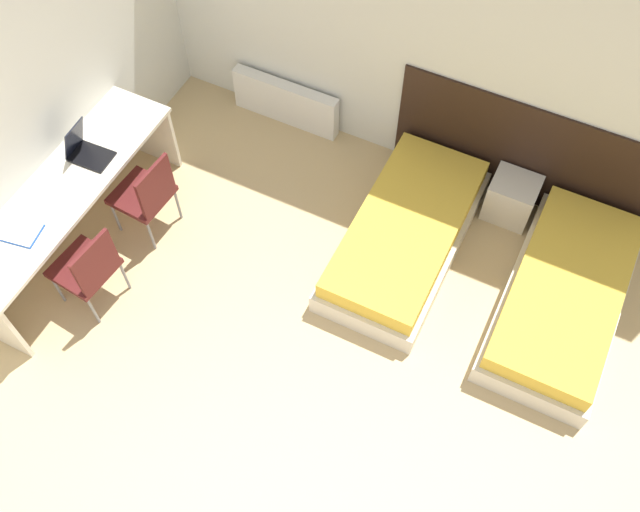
% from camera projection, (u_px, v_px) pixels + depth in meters
% --- Properties ---
extents(wall_back, '(5.70, 0.05, 2.70)m').
position_uv_depth(wall_back, '(416.00, 39.00, 5.71)').
color(wall_back, silver).
rests_on(wall_back, ground_plane).
extents(wall_left, '(0.05, 4.81, 2.70)m').
position_uv_depth(wall_left, '(26.00, 100.00, 5.35)').
color(wall_left, silver).
rests_on(wall_left, ground_plane).
extents(headboard_panel, '(2.38, 0.03, 1.09)m').
position_uv_depth(headboard_panel, '(528.00, 157.00, 6.10)').
color(headboard_panel, black).
rests_on(headboard_panel, ground_plane).
extents(bed_near_window, '(0.90, 1.88, 0.39)m').
position_uv_depth(bed_near_window, '(405.00, 234.00, 6.09)').
color(bed_near_window, beige).
rests_on(bed_near_window, ground_plane).
extents(bed_near_door, '(0.90, 1.88, 0.39)m').
position_uv_depth(bed_near_door, '(563.00, 297.00, 5.76)').
color(bed_near_door, beige).
rests_on(bed_near_door, ground_plane).
extents(nightstand, '(0.40, 0.36, 0.42)m').
position_uv_depth(nightstand, '(511.00, 198.00, 6.27)').
color(nightstand, beige).
rests_on(nightstand, ground_plane).
extents(radiator, '(1.09, 0.12, 0.46)m').
position_uv_depth(radiator, '(286.00, 102.00, 6.88)').
color(radiator, silver).
rests_on(radiator, ground_plane).
extents(desk, '(0.59, 2.23, 0.76)m').
position_uv_depth(desk, '(69.00, 200.00, 5.77)').
color(desk, beige).
rests_on(desk, ground_plane).
extents(chair_near_laptop, '(0.47, 0.47, 0.88)m').
position_uv_depth(chair_near_laptop, '(146.00, 193.00, 5.95)').
color(chair_near_laptop, '#511919').
rests_on(chair_near_laptop, ground_plane).
extents(chair_near_notebook, '(0.49, 0.49, 0.88)m').
position_uv_depth(chair_near_notebook, '(88.00, 267.00, 5.56)').
color(chair_near_notebook, '#511919').
rests_on(chair_near_notebook, ground_plane).
extents(laptop, '(0.35, 0.25, 0.34)m').
position_uv_depth(laptop, '(85.00, 150.00, 5.76)').
color(laptop, black).
rests_on(laptop, desk).
extents(open_notebook, '(0.37, 0.28, 0.02)m').
position_uv_depth(open_notebook, '(18.00, 231.00, 5.40)').
color(open_notebook, '#1E4793').
rests_on(open_notebook, desk).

